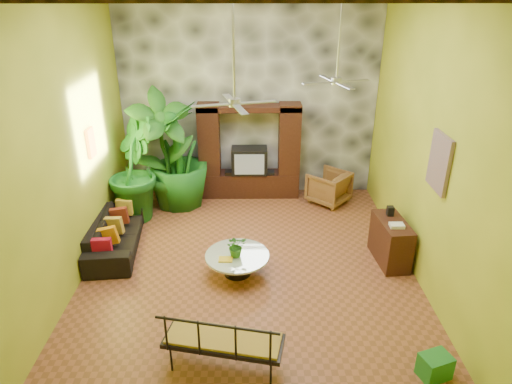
{
  "coord_description": "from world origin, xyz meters",
  "views": [
    {
      "loc": [
        0.05,
        -7.15,
        4.86
      ],
      "look_at": [
        0.13,
        0.2,
        1.44
      ],
      "focal_mm": 32.0,
      "sensor_mm": 36.0,
      "label": 1
    }
  ],
  "objects_px": {
    "tall_plant_a": "(164,152)",
    "tall_plant_c": "(178,156)",
    "wicker_armchair": "(329,187)",
    "ceiling_fan_back": "(337,69)",
    "entertainment_center": "(249,158)",
    "sofa": "(115,233)",
    "tall_plant_b": "(132,169)",
    "ceiling_fan_front": "(234,89)",
    "coffee_table": "(237,261)",
    "iron_bench": "(223,340)",
    "side_console": "(391,241)",
    "green_bin": "(435,366)"
  },
  "relations": [
    {
      "from": "tall_plant_a",
      "to": "tall_plant_c",
      "type": "bearing_deg",
      "value": 34.67
    },
    {
      "from": "wicker_armchair",
      "to": "ceiling_fan_back",
      "type": "bearing_deg",
      "value": 31.02
    },
    {
      "from": "entertainment_center",
      "to": "ceiling_fan_back",
      "type": "xyz_separation_m",
      "value": [
        1.6,
        -1.94,
        2.44
      ]
    },
    {
      "from": "sofa",
      "to": "tall_plant_c",
      "type": "height_order",
      "value": "tall_plant_c"
    },
    {
      "from": "ceiling_fan_back",
      "to": "tall_plant_b",
      "type": "relative_size",
      "value": 0.82
    },
    {
      "from": "entertainment_center",
      "to": "tall_plant_a",
      "type": "relative_size",
      "value": 0.86
    },
    {
      "from": "ceiling_fan_front",
      "to": "wicker_armchair",
      "type": "bearing_deg",
      "value": 56.15
    },
    {
      "from": "ceiling_fan_front",
      "to": "wicker_armchair",
      "type": "xyz_separation_m",
      "value": [
        2.08,
        3.11,
        -3.01
      ]
    },
    {
      "from": "sofa",
      "to": "coffee_table",
      "type": "bearing_deg",
      "value": -116.25
    },
    {
      "from": "wicker_armchair",
      "to": "tall_plant_c",
      "type": "bearing_deg",
      "value": -46.99
    },
    {
      "from": "coffee_table",
      "to": "ceiling_fan_back",
      "type": "bearing_deg",
      "value": 38.18
    },
    {
      "from": "coffee_table",
      "to": "sofa",
      "type": "bearing_deg",
      "value": 159.3
    },
    {
      "from": "sofa",
      "to": "tall_plant_b",
      "type": "distance_m",
      "value": 1.57
    },
    {
      "from": "coffee_table",
      "to": "iron_bench",
      "type": "xyz_separation_m",
      "value": [
        -0.12,
        -2.28,
        0.28
      ]
    },
    {
      "from": "tall_plant_b",
      "to": "side_console",
      "type": "height_order",
      "value": "tall_plant_b"
    },
    {
      "from": "ceiling_fan_back",
      "to": "ceiling_fan_front",
      "type": "bearing_deg",
      "value": -138.37
    },
    {
      "from": "tall_plant_c",
      "to": "green_bin",
      "type": "bearing_deg",
      "value": -52.02
    },
    {
      "from": "tall_plant_c",
      "to": "coffee_table",
      "type": "xyz_separation_m",
      "value": [
        1.41,
        -2.86,
        -0.97
      ]
    },
    {
      "from": "sofa",
      "to": "side_console",
      "type": "distance_m",
      "value": 5.33
    },
    {
      "from": "wicker_armchair",
      "to": "coffee_table",
      "type": "distance_m",
      "value": 3.61
    },
    {
      "from": "tall_plant_b",
      "to": "tall_plant_c",
      "type": "relative_size",
      "value": 0.93
    },
    {
      "from": "tall_plant_b",
      "to": "wicker_armchair",
      "type": "bearing_deg",
      "value": 8.68
    },
    {
      "from": "entertainment_center",
      "to": "green_bin",
      "type": "height_order",
      "value": "entertainment_center"
    },
    {
      "from": "tall_plant_b",
      "to": "green_bin",
      "type": "bearing_deg",
      "value": -42.9
    },
    {
      "from": "tall_plant_b",
      "to": "sofa",
      "type": "bearing_deg",
      "value": -94.85
    },
    {
      "from": "tall_plant_c",
      "to": "green_bin",
      "type": "relative_size",
      "value": 6.18
    },
    {
      "from": "iron_bench",
      "to": "tall_plant_b",
      "type": "bearing_deg",
      "value": 127.72
    },
    {
      "from": "wicker_armchair",
      "to": "coffee_table",
      "type": "xyz_separation_m",
      "value": [
        -2.1,
        -2.94,
        -0.13
      ]
    },
    {
      "from": "tall_plant_c",
      "to": "tall_plant_b",
      "type": "bearing_deg",
      "value": -146.93
    },
    {
      "from": "ceiling_fan_front",
      "to": "sofa",
      "type": "bearing_deg",
      "value": 155.99
    },
    {
      "from": "wicker_armchair",
      "to": "iron_bench",
      "type": "distance_m",
      "value": 5.67
    },
    {
      "from": "tall_plant_a",
      "to": "green_bin",
      "type": "height_order",
      "value": "tall_plant_a"
    },
    {
      "from": "ceiling_fan_back",
      "to": "wicker_armchair",
      "type": "relative_size",
      "value": 2.19
    },
    {
      "from": "sofa",
      "to": "coffee_table",
      "type": "distance_m",
      "value": 2.6
    },
    {
      "from": "green_bin",
      "to": "ceiling_fan_front",
      "type": "bearing_deg",
      "value": 140.26
    },
    {
      "from": "wicker_armchair",
      "to": "tall_plant_a",
      "type": "distance_m",
      "value": 3.92
    },
    {
      "from": "tall_plant_b",
      "to": "side_console",
      "type": "xyz_separation_m",
      "value": [
        5.19,
        -1.86,
        -0.72
      ]
    },
    {
      "from": "entertainment_center",
      "to": "coffee_table",
      "type": "height_order",
      "value": "entertainment_center"
    },
    {
      "from": "ceiling_fan_front",
      "to": "entertainment_center",
      "type": "bearing_deg",
      "value": 86.76
    },
    {
      "from": "entertainment_center",
      "to": "wicker_armchair",
      "type": "distance_m",
      "value": 2.02
    },
    {
      "from": "wicker_armchair",
      "to": "side_console",
      "type": "height_order",
      "value": "side_console"
    },
    {
      "from": "tall_plant_a",
      "to": "side_console",
      "type": "height_order",
      "value": "tall_plant_a"
    },
    {
      "from": "tall_plant_b",
      "to": "green_bin",
      "type": "distance_m",
      "value": 6.93
    },
    {
      "from": "tall_plant_b",
      "to": "green_bin",
      "type": "relative_size",
      "value": 5.75
    },
    {
      "from": "sofa",
      "to": "tall_plant_c",
      "type": "xyz_separation_m",
      "value": [
        1.03,
        1.94,
        0.9
      ]
    },
    {
      "from": "ceiling_fan_front",
      "to": "sofa",
      "type": "height_order",
      "value": "ceiling_fan_front"
    },
    {
      "from": "wicker_armchair",
      "to": "tall_plant_a",
      "type": "bearing_deg",
      "value": -44.18
    },
    {
      "from": "tall_plant_a",
      "to": "wicker_armchair",
      "type": "bearing_deg",
      "value": 4.11
    },
    {
      "from": "tall_plant_a",
      "to": "coffee_table",
      "type": "xyz_separation_m",
      "value": [
        1.68,
        -2.67,
        -1.14
      ]
    },
    {
      "from": "tall_plant_c",
      "to": "iron_bench",
      "type": "height_order",
      "value": "tall_plant_c"
    }
  ]
}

